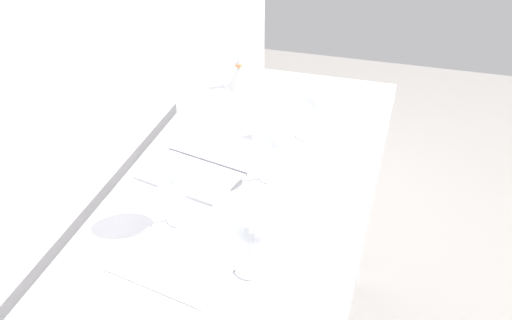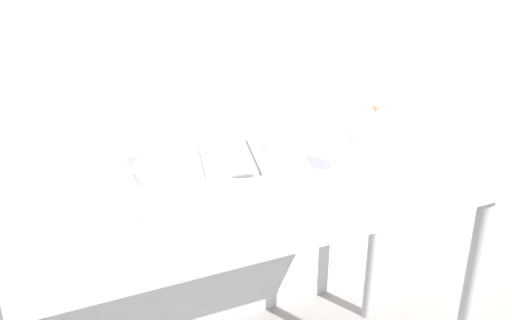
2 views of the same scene
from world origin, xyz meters
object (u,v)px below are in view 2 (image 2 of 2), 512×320
(open_notebook, at_px, (253,157))
(decanter_funnel, at_px, (375,119))
(wine_glass_near_right, at_px, (358,134))
(wine_glass_far_left, at_px, (174,137))
(wine_glass_near_left, at_px, (150,174))
(tasting_sheet_upper, at_px, (374,154))
(wine_glass_near_center, at_px, (273,142))
(tasting_sheet_lower, at_px, (126,192))

(open_notebook, bearing_deg, decanter_funnel, 20.68)
(wine_glass_near_right, bearing_deg, wine_glass_far_left, 155.89)
(wine_glass_near_right, bearing_deg, wine_glass_near_left, 179.99)
(wine_glass_near_right, relative_size, tasting_sheet_upper, 0.77)
(wine_glass_near_center, height_order, tasting_sheet_upper, wine_glass_near_center)
(wine_glass_near_left, bearing_deg, decanter_funnel, 18.89)
(wine_glass_near_center, xyz_separation_m, open_notebook, (0.02, 0.19, -0.12))
(wine_glass_near_left, xyz_separation_m, open_notebook, (0.38, 0.24, -0.12))
(decanter_funnel, bearing_deg, tasting_sheet_upper, -125.26)
(wine_glass_near_left, bearing_deg, wine_glass_far_left, 59.80)
(wine_glass_far_left, height_order, open_notebook, wine_glass_far_left)
(tasting_sheet_upper, bearing_deg, wine_glass_near_center, -177.38)
(tasting_sheet_upper, relative_size, decanter_funnel, 1.90)
(wine_glass_near_right, distance_m, wine_glass_near_center, 0.25)
(open_notebook, height_order, decanter_funnel, decanter_funnel)
(wine_glass_far_left, bearing_deg, wine_glass_near_left, -120.20)
(wine_glass_far_left, distance_m, tasting_sheet_lower, 0.20)
(open_notebook, bearing_deg, wine_glass_near_right, -33.58)
(wine_glass_near_center, xyz_separation_m, decanter_funnel, (0.52, 0.25, -0.09))
(wine_glass_near_right, xyz_separation_m, tasting_sheet_lower, (-0.63, 0.17, -0.13))
(open_notebook, xyz_separation_m, decanter_funnel, (0.49, 0.06, 0.03))
(tasting_sheet_upper, bearing_deg, decanter_funnel, 48.11)
(tasting_sheet_upper, relative_size, tasting_sheet_lower, 0.92)
(tasting_sheet_upper, bearing_deg, wine_glass_far_left, 164.04)
(wine_glass_far_left, bearing_deg, wine_glass_near_right, -24.11)
(wine_glass_far_left, distance_m, open_notebook, 0.28)
(wine_glass_near_right, height_order, open_notebook, wine_glass_near_right)
(wine_glass_near_left, xyz_separation_m, decanter_funnel, (0.87, 0.30, -0.08))
(wine_glass_near_center, height_order, open_notebook, wine_glass_near_center)
(wine_glass_far_left, height_order, wine_glass_near_center, wine_glass_near_center)
(wine_glass_far_left, bearing_deg, wine_glass_near_center, -35.27)
(wine_glass_near_center, xyz_separation_m, wine_glass_near_left, (-0.36, -0.05, -0.01))
(wine_glass_far_left, bearing_deg, open_notebook, 5.80)
(wine_glass_near_center, xyz_separation_m, tasting_sheet_lower, (-0.39, 0.12, -0.13))
(wine_glass_near_left, bearing_deg, tasting_sheet_upper, 8.53)
(wine_glass_far_left, height_order, wine_glass_near_left, wine_glass_far_left)
(tasting_sheet_upper, height_order, decanter_funnel, decanter_funnel)
(wine_glass_far_left, xyz_separation_m, wine_glass_near_center, (0.23, -0.16, 0.01))
(wine_glass_near_right, height_order, wine_glass_near_left, wine_glass_near_right)
(decanter_funnel, bearing_deg, wine_glass_near_left, -161.11)
(wine_glass_far_left, bearing_deg, decanter_funnel, 6.58)
(wine_glass_near_right, bearing_deg, wine_glass_near_center, 168.72)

